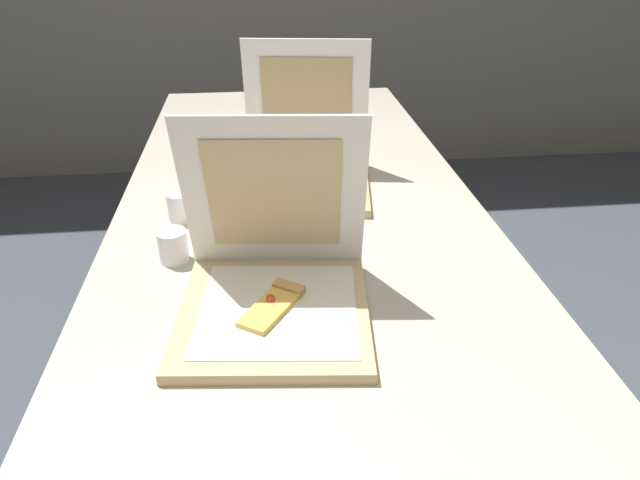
{
  "coord_description": "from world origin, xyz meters",
  "views": [
    {
      "loc": [
        -0.09,
        -0.53,
        1.37
      ],
      "look_at": [
        0.02,
        0.48,
        0.78
      ],
      "focal_mm": 32.01,
      "sensor_mm": 36.0,
      "label": 1
    }
  ],
  "objects_px": {
    "pizza_box_front": "(274,286)",
    "pizza_box_middle": "(305,165)",
    "table": "(304,240)",
    "cup_white_mid": "(180,207)",
    "cup_white_near_center": "(173,246)"
  },
  "relations": [
    {
      "from": "pizza_box_middle",
      "to": "cup_white_near_center",
      "type": "height_order",
      "value": "pizza_box_middle"
    },
    {
      "from": "pizza_box_middle",
      "to": "cup_white_near_center",
      "type": "distance_m",
      "value": 0.49
    },
    {
      "from": "table",
      "to": "cup_white_near_center",
      "type": "xyz_separation_m",
      "value": [
        -0.29,
        -0.13,
        0.08
      ]
    },
    {
      "from": "pizza_box_front",
      "to": "cup_white_mid",
      "type": "relative_size",
      "value": 5.39
    },
    {
      "from": "table",
      "to": "pizza_box_middle",
      "type": "bearing_deg",
      "value": 84.24
    },
    {
      "from": "pizza_box_front",
      "to": "pizza_box_middle",
      "type": "distance_m",
      "value": 0.58
    },
    {
      "from": "pizza_box_front",
      "to": "pizza_box_middle",
      "type": "height_order",
      "value": "pizza_box_middle"
    },
    {
      "from": "table",
      "to": "pizza_box_front",
      "type": "height_order",
      "value": "pizza_box_front"
    },
    {
      "from": "table",
      "to": "cup_white_near_center",
      "type": "distance_m",
      "value": 0.33
    },
    {
      "from": "table",
      "to": "cup_white_mid",
      "type": "bearing_deg",
      "value": 168.45
    },
    {
      "from": "table",
      "to": "cup_white_near_center",
      "type": "bearing_deg",
      "value": -155.62
    },
    {
      "from": "pizza_box_middle",
      "to": "cup_white_mid",
      "type": "xyz_separation_m",
      "value": [
        -0.32,
        -0.18,
        -0.02
      ]
    },
    {
      "from": "pizza_box_front",
      "to": "cup_white_mid",
      "type": "distance_m",
      "value": 0.44
    },
    {
      "from": "table",
      "to": "cup_white_near_center",
      "type": "relative_size",
      "value": 34.38
    },
    {
      "from": "table",
      "to": "cup_white_mid",
      "type": "height_order",
      "value": "cup_white_mid"
    }
  ]
}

